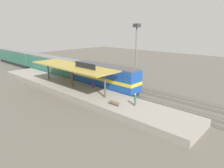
{
  "coord_description": "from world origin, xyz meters",
  "views": [
    {
      "loc": [
        -24.06,
        -27.43,
        10.8
      ],
      "look_at": [
        -1.38,
        -6.44,
        2.0
      ],
      "focal_mm": 31.35,
      "sensor_mm": 36.0,
      "label": 1
    }
  ],
  "objects_px": {
    "person_waiting": "(135,99)",
    "light_mast": "(136,41)",
    "person_walking": "(71,78)",
    "person_boarding": "(93,83)",
    "locomotive": "(104,77)",
    "freight_car": "(106,72)",
    "passenger_carriage_front": "(51,65)",
    "passenger_carriage_rear": "(16,57)",
    "platform_bench": "(114,102)"
  },
  "relations": [
    {
      "from": "person_waiting",
      "to": "light_mast",
      "type": "bearing_deg",
      "value": 36.16
    },
    {
      "from": "light_mast",
      "to": "person_walking",
      "type": "distance_m",
      "value": 14.58
    },
    {
      "from": "person_boarding",
      "to": "light_mast",
      "type": "bearing_deg",
      "value": -7.51
    },
    {
      "from": "locomotive",
      "to": "freight_car",
      "type": "relative_size",
      "value": 1.2
    },
    {
      "from": "locomotive",
      "to": "passenger_carriage_front",
      "type": "xyz_separation_m",
      "value": [
        0.0,
        18.0,
        -0.1
      ]
    },
    {
      "from": "passenger_carriage_front",
      "to": "freight_car",
      "type": "bearing_deg",
      "value": -71.76
    },
    {
      "from": "freight_car",
      "to": "person_waiting",
      "type": "relative_size",
      "value": 7.02
    },
    {
      "from": "light_mast",
      "to": "passenger_carriage_rear",
      "type": "bearing_deg",
      "value": 101.03
    },
    {
      "from": "person_waiting",
      "to": "locomotive",
      "type": "bearing_deg",
      "value": 67.27
    },
    {
      "from": "person_waiting",
      "to": "platform_bench",
      "type": "bearing_deg",
      "value": 132.05
    },
    {
      "from": "platform_bench",
      "to": "person_boarding",
      "type": "bearing_deg",
      "value": 67.13
    },
    {
      "from": "freight_car",
      "to": "person_walking",
      "type": "xyz_separation_m",
      "value": [
        -8.07,
        1.3,
        -0.12
      ]
    },
    {
      "from": "person_walking",
      "to": "person_boarding",
      "type": "bearing_deg",
      "value": -80.33
    },
    {
      "from": "freight_car",
      "to": "person_boarding",
      "type": "height_order",
      "value": "freight_car"
    },
    {
      "from": "passenger_carriage_front",
      "to": "freight_car",
      "type": "distance_m",
      "value": 14.7
    },
    {
      "from": "person_waiting",
      "to": "person_boarding",
      "type": "bearing_deg",
      "value": 81.12
    },
    {
      "from": "passenger_carriage_front",
      "to": "person_waiting",
      "type": "xyz_separation_m",
      "value": [
        -4.17,
        -27.95,
        -0.46
      ]
    },
    {
      "from": "platform_bench",
      "to": "person_waiting",
      "type": "height_order",
      "value": "person_waiting"
    },
    {
      "from": "locomotive",
      "to": "person_waiting",
      "type": "distance_m",
      "value": 10.8
    },
    {
      "from": "person_waiting",
      "to": "person_walking",
      "type": "xyz_separation_m",
      "value": [
        0.7,
        15.29,
        0.0
      ]
    },
    {
      "from": "passenger_carriage_rear",
      "to": "light_mast",
      "type": "bearing_deg",
      "value": -78.97
    },
    {
      "from": "platform_bench",
      "to": "freight_car",
      "type": "distance_m",
      "value": 15.99
    },
    {
      "from": "passenger_carriage_rear",
      "to": "light_mast",
      "type": "xyz_separation_m",
      "value": [
        7.8,
        -40.0,
        6.08
      ]
    },
    {
      "from": "locomotive",
      "to": "passenger_carriage_rear",
      "type": "xyz_separation_m",
      "value": [
        0.0,
        38.8,
        -0.1
      ]
    },
    {
      "from": "passenger_carriage_rear",
      "to": "person_waiting",
      "type": "height_order",
      "value": "passenger_carriage_rear"
    },
    {
      "from": "freight_car",
      "to": "light_mast",
      "type": "relative_size",
      "value": 1.03
    },
    {
      "from": "light_mast",
      "to": "passenger_carriage_front",
      "type": "bearing_deg",
      "value": 112.11
    },
    {
      "from": "freight_car",
      "to": "person_walking",
      "type": "distance_m",
      "value": 8.17
    },
    {
      "from": "passenger_carriage_rear",
      "to": "person_boarding",
      "type": "xyz_separation_m",
      "value": [
        -2.59,
        -38.63,
        -0.46
      ]
    },
    {
      "from": "passenger_carriage_front",
      "to": "locomotive",
      "type": "bearing_deg",
      "value": -90.0
    },
    {
      "from": "freight_car",
      "to": "person_waiting",
      "type": "bearing_deg",
      "value": -122.08
    },
    {
      "from": "light_mast",
      "to": "person_boarding",
      "type": "relative_size",
      "value": 6.84
    },
    {
      "from": "locomotive",
      "to": "person_walking",
      "type": "xyz_separation_m",
      "value": [
        -3.47,
        5.34,
        -0.56
      ]
    },
    {
      "from": "passenger_carriage_front",
      "to": "person_waiting",
      "type": "height_order",
      "value": "passenger_carriage_front"
    },
    {
      "from": "locomotive",
      "to": "person_boarding",
      "type": "xyz_separation_m",
      "value": [
        -2.59,
        0.17,
        -0.56
      ]
    },
    {
      "from": "freight_car",
      "to": "light_mast",
      "type": "xyz_separation_m",
      "value": [
        3.2,
        -5.24,
        6.43
      ]
    },
    {
      "from": "platform_bench",
      "to": "passenger_carriage_front",
      "type": "height_order",
      "value": "passenger_carriage_front"
    },
    {
      "from": "locomotive",
      "to": "passenger_carriage_rear",
      "type": "relative_size",
      "value": 0.72
    },
    {
      "from": "freight_car",
      "to": "person_boarding",
      "type": "xyz_separation_m",
      "value": [
        -7.19,
        -3.87,
        -0.12
      ]
    },
    {
      "from": "passenger_carriage_rear",
      "to": "freight_car",
      "type": "distance_m",
      "value": 35.07
    },
    {
      "from": "passenger_carriage_rear",
      "to": "freight_car",
      "type": "relative_size",
      "value": 1.67
    },
    {
      "from": "locomotive",
      "to": "person_walking",
      "type": "relative_size",
      "value": 8.44
    },
    {
      "from": "locomotive",
      "to": "freight_car",
      "type": "height_order",
      "value": "locomotive"
    },
    {
      "from": "light_mast",
      "to": "locomotive",
      "type": "bearing_deg",
      "value": 171.23
    },
    {
      "from": "freight_car",
      "to": "person_boarding",
      "type": "relative_size",
      "value": 7.02
    },
    {
      "from": "passenger_carriage_rear",
      "to": "freight_car",
      "type": "height_order",
      "value": "passenger_carriage_rear"
    },
    {
      "from": "freight_car",
      "to": "locomotive",
      "type": "bearing_deg",
      "value": -138.71
    },
    {
      "from": "passenger_carriage_front",
      "to": "passenger_carriage_rear",
      "type": "height_order",
      "value": "same"
    },
    {
      "from": "platform_bench",
      "to": "freight_car",
      "type": "height_order",
      "value": "freight_car"
    },
    {
      "from": "passenger_carriage_rear",
      "to": "light_mast",
      "type": "relative_size",
      "value": 1.71
    }
  ]
}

